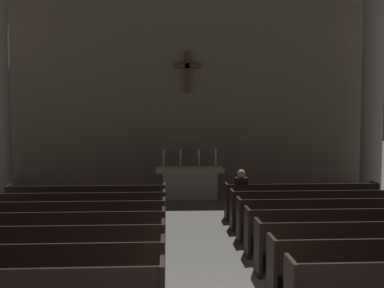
{
  "coord_description": "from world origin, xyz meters",
  "views": [
    {
      "loc": [
        -0.76,
        -5.78,
        2.79
      ],
      "look_at": [
        0.0,
        8.07,
        1.88
      ],
      "focal_mm": 43.99,
      "sensor_mm": 36.0,
      "label": 1
    }
  ],
  "objects_px": {
    "pew_right_row_4": "(348,231)",
    "candlestick_inner_left": "(181,162)",
    "column_right_third": "(372,98)",
    "candlestick_outer_left": "(164,162)",
    "pew_right_row_7": "(301,200)",
    "pew_left_row_2": "(26,272)",
    "pew_left_row_5": "(71,222)",
    "pew_left_row_6": "(80,211)",
    "pew_right_row_3": "(371,246)",
    "pew_right_row_6": "(314,209)",
    "pew_left_row_4": "(59,235)",
    "pew_left_row_7": "(87,203)",
    "candlestick_inner_right": "(199,162)",
    "pew_left_row_3": "(45,251)",
    "candlestick_outer_right": "(216,162)",
    "altar": "(190,182)",
    "pew_right_row_5": "(329,219)",
    "lone_worshipper": "(241,193)"
  },
  "relations": [
    {
      "from": "pew_left_row_4",
      "to": "pew_right_row_5",
      "type": "bearing_deg",
      "value": 10.76
    },
    {
      "from": "pew_left_row_7",
      "to": "pew_right_row_7",
      "type": "distance_m",
      "value": 5.61
    },
    {
      "from": "pew_left_row_4",
      "to": "pew_left_row_6",
      "type": "height_order",
      "value": "same"
    },
    {
      "from": "pew_right_row_7",
      "to": "candlestick_inner_left",
      "type": "relative_size",
      "value": 6.73
    },
    {
      "from": "pew_right_row_7",
      "to": "candlestick_outer_right",
      "type": "height_order",
      "value": "candlestick_outer_right"
    },
    {
      "from": "candlestick_inner_left",
      "to": "candlestick_outer_right",
      "type": "height_order",
      "value": "same"
    },
    {
      "from": "column_right_third",
      "to": "candlestick_inner_right",
      "type": "height_order",
      "value": "column_right_third"
    },
    {
      "from": "candlestick_outer_right",
      "to": "candlestick_inner_left",
      "type": "bearing_deg",
      "value": 180.0
    },
    {
      "from": "pew_right_row_3",
      "to": "candlestick_inner_left",
      "type": "distance_m",
      "value": 8.01
    },
    {
      "from": "pew_left_row_2",
      "to": "candlestick_outer_left",
      "type": "xyz_separation_m",
      "value": [
        1.95,
        8.42,
        0.72
      ]
    },
    {
      "from": "pew_left_row_3",
      "to": "pew_right_row_3",
      "type": "height_order",
      "value": "same"
    },
    {
      "from": "pew_left_row_4",
      "to": "candlestick_outer_right",
      "type": "xyz_separation_m",
      "value": [
        3.65,
        6.29,
        0.72
      ]
    },
    {
      "from": "pew_left_row_5",
      "to": "pew_right_row_6",
      "type": "relative_size",
      "value": 1.0
    },
    {
      "from": "pew_right_row_4",
      "to": "candlestick_inner_right",
      "type": "distance_m",
      "value": 6.8
    },
    {
      "from": "column_right_third",
      "to": "candlestick_outer_left",
      "type": "bearing_deg",
      "value": -179.17
    },
    {
      "from": "pew_left_row_4",
      "to": "column_right_third",
      "type": "relative_size",
      "value": 0.6
    },
    {
      "from": "pew_right_row_6",
      "to": "pew_left_row_4",
      "type": "bearing_deg",
      "value": -159.18
    },
    {
      "from": "pew_right_row_4",
      "to": "column_right_third",
      "type": "bearing_deg",
      "value": 62.79
    },
    {
      "from": "pew_left_row_6",
      "to": "pew_right_row_4",
      "type": "relative_size",
      "value": 1.0
    },
    {
      "from": "altar",
      "to": "candlestick_inner_right",
      "type": "height_order",
      "value": "candlestick_inner_right"
    },
    {
      "from": "pew_right_row_4",
      "to": "candlestick_inner_left",
      "type": "distance_m",
      "value": 7.05
    },
    {
      "from": "pew_left_row_6",
      "to": "pew_left_row_3",
      "type": "bearing_deg",
      "value": -90.0
    },
    {
      "from": "pew_left_row_5",
      "to": "candlestick_inner_left",
      "type": "relative_size",
      "value": 6.73
    },
    {
      "from": "pew_left_row_5",
      "to": "pew_left_row_6",
      "type": "relative_size",
      "value": 1.0
    },
    {
      "from": "pew_left_row_5",
      "to": "pew_right_row_7",
      "type": "bearing_deg",
      "value": 20.82
    },
    {
      "from": "pew_left_row_5",
      "to": "pew_right_row_4",
      "type": "height_order",
      "value": "same"
    },
    {
      "from": "altar",
      "to": "candlestick_inner_left",
      "type": "distance_m",
      "value": 0.73
    },
    {
      "from": "pew_right_row_7",
      "to": "altar",
      "type": "distance_m",
      "value": 4.17
    },
    {
      "from": "pew_right_row_3",
      "to": "pew_right_row_7",
      "type": "bearing_deg",
      "value": 90.0
    },
    {
      "from": "pew_right_row_5",
      "to": "altar",
      "type": "height_order",
      "value": "altar"
    },
    {
      "from": "pew_left_row_2",
      "to": "pew_left_row_5",
      "type": "distance_m",
      "value": 3.2
    },
    {
      "from": "pew_left_row_4",
      "to": "candlestick_outer_right",
      "type": "distance_m",
      "value": 7.31
    },
    {
      "from": "pew_left_row_7",
      "to": "pew_right_row_4",
      "type": "xyz_separation_m",
      "value": [
        5.61,
        -3.2,
        0.0
      ]
    },
    {
      "from": "pew_right_row_7",
      "to": "candlestick_inner_right",
      "type": "distance_m",
      "value": 4.04
    },
    {
      "from": "pew_left_row_4",
      "to": "column_right_third",
      "type": "distance_m",
      "value": 11.3
    },
    {
      "from": "pew_left_row_3",
      "to": "pew_left_row_7",
      "type": "xyz_separation_m",
      "value": [
        0.0,
        4.26,
        0.0
      ]
    },
    {
      "from": "pew_left_row_4",
      "to": "candlestick_outer_right",
      "type": "relative_size",
      "value": 6.73
    },
    {
      "from": "column_right_third",
      "to": "altar",
      "type": "relative_size",
      "value": 3.07
    },
    {
      "from": "pew_right_row_4",
      "to": "pew_right_row_6",
      "type": "height_order",
      "value": "same"
    },
    {
      "from": "pew_left_row_7",
      "to": "candlestick_outer_left",
      "type": "bearing_deg",
      "value": 57.67
    },
    {
      "from": "pew_left_row_7",
      "to": "pew_left_row_3",
      "type": "bearing_deg",
      "value": -90.0
    },
    {
      "from": "pew_left_row_7",
      "to": "altar",
      "type": "bearing_deg",
      "value": 47.75
    },
    {
      "from": "pew_left_row_2",
      "to": "lone_worshipper",
      "type": "height_order",
      "value": "lone_worshipper"
    },
    {
      "from": "column_right_third",
      "to": "pew_left_row_4",
      "type": "bearing_deg",
      "value": -144.31
    },
    {
      "from": "pew_right_row_4",
      "to": "pew_right_row_7",
      "type": "height_order",
      "value": "same"
    },
    {
      "from": "pew_left_row_3",
      "to": "pew_right_row_4",
      "type": "xyz_separation_m",
      "value": [
        5.61,
        1.07,
        0.0
      ]
    },
    {
      "from": "pew_left_row_4",
      "to": "candlestick_outer_left",
      "type": "distance_m",
      "value": 6.62
    },
    {
      "from": "pew_left_row_3",
      "to": "candlestick_inner_right",
      "type": "relative_size",
      "value": 6.73
    },
    {
      "from": "pew_left_row_2",
      "to": "column_right_third",
      "type": "relative_size",
      "value": 0.6
    },
    {
      "from": "pew_left_row_7",
      "to": "candlestick_inner_left",
      "type": "relative_size",
      "value": 6.73
    }
  ]
}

